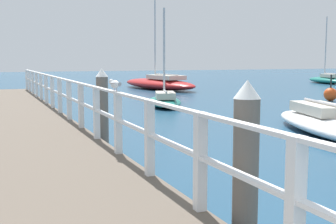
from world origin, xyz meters
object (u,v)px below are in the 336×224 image
at_px(dock_piling_far, 102,110).
at_px(boat_1, 159,83).
at_px(boat_3, 326,79).
at_px(seagull_foreground, 115,84).
at_px(channel_buoy, 330,94).
at_px(boat_0, 331,123).
at_px(boat_5, 165,100).
at_px(dock_piling_near, 246,172).

bearing_deg(dock_piling_far, boat_1, 65.32).
bearing_deg(boat_3, seagull_foreground, -124.94).
relative_size(boat_1, channel_buoy, 7.64).
height_order(seagull_foreground, channel_buoy, seagull_foreground).
height_order(boat_1, channel_buoy, boat_1).
bearing_deg(dock_piling_far, channel_buoy, 29.68).
bearing_deg(boat_0, channel_buoy, -115.96).
distance_m(seagull_foreground, boat_1, 24.71).
xyz_separation_m(boat_1, boat_3, (16.86, 1.42, -0.09)).
relative_size(boat_0, boat_5, 1.40).
xyz_separation_m(boat_1, boat_5, (-3.94, -10.89, -0.18)).
height_order(dock_piling_near, boat_0, boat_0).
xyz_separation_m(dock_piling_far, seagull_foreground, (-0.38, -2.48, 0.76)).
relative_size(dock_piling_far, boat_1, 0.19).
bearing_deg(seagull_foreground, dock_piling_near, -91.98).
distance_m(dock_piling_far, boat_0, 6.85).
distance_m(dock_piling_near, boat_1, 28.07).
height_order(dock_piling_near, seagull_foreground, dock_piling_near).
distance_m(boat_0, boat_5, 9.57).
distance_m(dock_piling_near, seagull_foreground, 3.88).
relative_size(seagull_foreground, boat_1, 0.04).
relative_size(seagull_foreground, boat_3, 0.08).
bearing_deg(seagull_foreground, dock_piling_far, 73.54).
height_order(boat_1, boat_5, boat_1).
bearing_deg(channel_buoy, dock_piling_near, -134.83).
relative_size(dock_piling_near, seagull_foreground, 4.20).
bearing_deg(dock_piling_near, channel_buoy, 45.17).
relative_size(dock_piling_near, channel_buoy, 1.43).
relative_size(dock_piling_far, boat_5, 0.41).
xyz_separation_m(boat_0, boat_1, (2.48, 20.35, 0.11)).
bearing_deg(boat_5, seagull_foreground, -97.66).
distance_m(boat_0, boat_3, 29.12).
height_order(dock_piling_near, boat_5, boat_5).
height_order(dock_piling_far, boat_5, boat_5).
relative_size(dock_piling_near, boat_0, 0.29).
bearing_deg(boat_0, boat_1, -80.64).
bearing_deg(dock_piling_near, dock_piling_far, 90.00).
distance_m(seagull_foreground, boat_3, 35.88).
bearing_deg(dock_piling_near, seagull_foreground, 95.75).
height_order(dock_piling_far, channel_buoy, dock_piling_far).
bearing_deg(seagull_foreground, boat_5, 56.37).
xyz_separation_m(dock_piling_near, boat_0, (6.81, 6.14, -0.67)).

